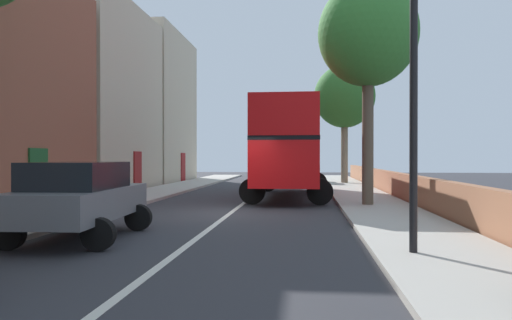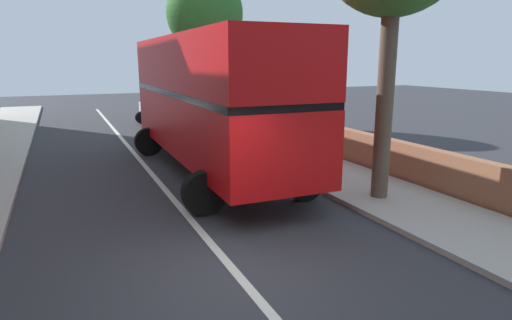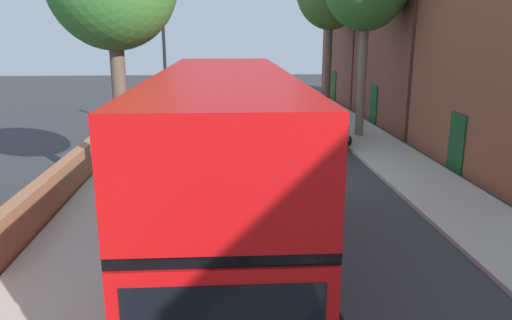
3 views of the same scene
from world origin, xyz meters
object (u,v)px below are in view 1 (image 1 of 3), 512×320
Objects in this scene: parked_car_white_right_3 at (307,170)px; parked_car_grey_left_1 at (80,196)px; double_decker_bus at (290,145)px; street_tree_right_1 at (368,35)px; street_tree_right_3 at (345,97)px; lamppost_right at (414,44)px.

parked_car_grey_left_1 is at bearing -102.58° from parked_car_white_right_3.
double_decker_bus reaches higher than parked_car_grey_left_1.
parked_car_white_right_3 is at bearing 77.42° from parked_car_grey_left_1.
double_decker_bus is at bearing -94.26° from parked_car_white_right_3.
parked_car_white_right_3 is (5.00, 22.39, -0.03)m from parked_car_grey_left_1.
street_tree_right_1 is (7.11, 7.44, 5.20)m from parked_car_grey_left_1.
parked_car_grey_left_1 is at bearing -108.60° from street_tree_right_3.
parked_car_white_right_3 is at bearing 174.22° from street_tree_right_3.
double_decker_bus reaches higher than parked_car_white_right_3.
street_tree_right_3 reaches higher than lamppost_right.
street_tree_right_3 is at bearing -5.78° from parked_car_white_right_3.
double_decker_bus is 13.32m from lamppost_right.
parked_car_white_right_3 is at bearing 98.03° from street_tree_right_1.
parked_car_white_right_3 is 0.51× the size of street_tree_right_3.
street_tree_right_1 is at bearing 46.33° from parked_car_grey_left_1.
double_decker_bus is at bearing 101.33° from lamppost_right.
parked_car_grey_left_1 is at bearing -133.67° from street_tree_right_1.
street_tree_right_1 is (2.11, -14.95, 5.23)m from parked_car_white_right_3.
street_tree_right_3 reaches higher than parked_car_white_right_3.
street_tree_right_3 is at bearing 88.64° from street_tree_right_1.
parked_car_white_right_3 is 5.41m from street_tree_right_3.
street_tree_right_3 is (3.26, 10.46, 3.39)m from double_decker_bus.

